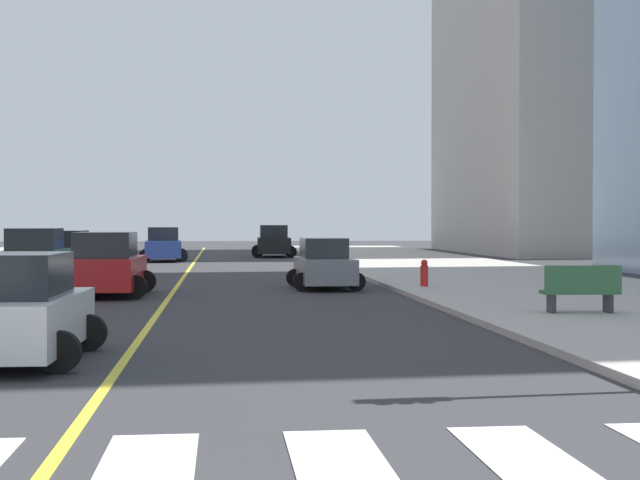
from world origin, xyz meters
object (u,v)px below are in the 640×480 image
Objects in this scene: car_blue_sixth at (163,245)px; car_red_nearest at (107,266)px; car_gray_second at (324,265)px; car_black_fourth at (274,242)px; car_white_seventh at (17,311)px; car_green_third at (36,257)px; park_bench at (581,290)px; fire_hydrant at (424,273)px; car_silver_fifth at (66,254)px.

car_red_nearest is at bearing -93.18° from car_blue_sixth.
car_black_fourth is at bearing -90.95° from car_gray_second.
car_white_seventh is (0.10, -39.07, -0.10)m from car_blue_sixth.
car_green_third reaches higher than car_blue_sixth.
park_bench is (11.90, -8.20, -0.23)m from car_red_nearest.
fire_hydrant is at bearing -22.19° from car_green_third.
car_white_seventh is 2.20× the size of park_bench.
car_black_fourth reaches higher than car_red_nearest.
car_black_fourth is 31.14m from fire_hydrant.
car_blue_sixth reaches higher than fire_hydrant.
car_red_nearest is 0.98× the size of car_blue_sixth.
car_white_seventh is 4.53× the size of fire_hydrant.
car_black_fourth is (6.93, 32.07, 0.06)m from car_red_nearest.
park_bench is (11.75, -33.58, -0.24)m from car_blue_sixth.
car_green_third is at bearing -22.37° from car_gray_second.
car_red_nearest is at bearing 18.01° from car_gray_second.
car_white_seventh is at bearing -92.71° from car_blue_sixth.
car_green_third is at bearing 118.86° from car_red_nearest.
car_black_fourth is 22.48m from car_silver_fifth.
car_white_seventh is (-6.79, -16.13, 0.02)m from car_gray_second.
car_blue_sixth is at bearing 92.05° from car_white_seventh.
car_black_fourth is 1.04× the size of car_blue_sixth.
car_red_nearest reaches higher than car_white_seventh.
car_gray_second is 0.82× the size of car_black_fourth.
car_blue_sixth is at bearing -74.43° from car_gray_second.
park_bench is at bearing -50.41° from car_silver_fifth.
car_blue_sixth is 35.58m from park_bench.
fire_hydrant is at bearing 97.90° from car_black_fourth.
park_bench is at bearing 98.85° from car_black_fourth.
car_blue_sixth is at bearing 46.44° from car_black_fourth.
car_gray_second is 11.18m from car_green_third.
car_blue_sixth is 26.28m from fire_hydrant.
car_silver_fifth is at bearing 87.36° from car_green_third.
car_red_nearest is 7.32m from car_green_third.
car_red_nearest is at bearing -63.08° from car_green_third.
car_red_nearest reaches higher than car_gray_second.
car_white_seventh is at bearing 83.50° from car_black_fourth.
car_green_third is 0.97× the size of car_black_fourth.
car_red_nearest is 10.30m from fire_hydrant.
park_bench is at bearing 27.11° from car_white_seventh.
car_green_third reaches higher than park_bench.
fire_hydrant is at bearing 156.29° from car_gray_second.
car_green_third is 1.01× the size of car_blue_sixth.
car_red_nearest is 25.38m from car_blue_sixth.
car_red_nearest reaches higher than car_silver_fifth.
car_gray_second is 0.89× the size of car_silver_fifth.
car_gray_second is 0.85× the size of car_green_third.
car_blue_sixth is at bearing 112.56° from fire_hydrant.
car_green_third reaches higher than car_silver_fifth.
car_black_fourth is 5.35× the size of fire_hydrant.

